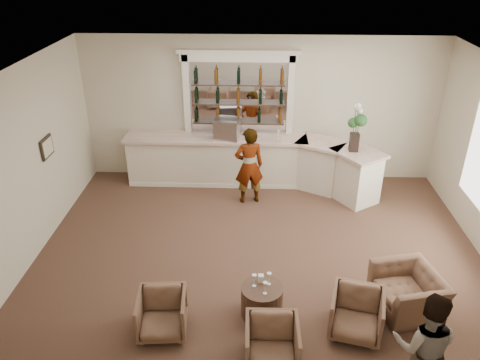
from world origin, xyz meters
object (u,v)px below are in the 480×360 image
armchair_left (162,314)px  espresso_machine (227,129)px  sommelier (249,166)px  armchair_right (356,314)px  cocktail_table (262,301)px  armchair_center (272,344)px  bar_counter (253,162)px  flower_vase (356,125)px  armchair_far (408,292)px  guest (424,347)px

armchair_left → espresso_machine: size_ratio=1.34×
sommelier → armchair_right: bearing=100.0°
cocktail_table → armchair_center: size_ratio=0.87×
bar_counter → cocktail_table: (0.21, -4.21, -0.32)m
sommelier → armchair_right: sommelier is taller
sommelier → flower_vase: (2.17, 0.20, 0.88)m
cocktail_table → armchair_far: bearing=5.3°
guest → flower_vase: bearing=-71.5°
flower_vase → espresso_machine: bearing=167.9°
espresso_machine → cocktail_table: bearing=-71.0°
bar_counter → armchair_left: size_ratio=8.10×
flower_vase → sommelier: bearing=-174.8°
armchair_center → flower_vase: flower_vase is taller
guest → armchair_left: guest is taller
guest → bar_counter: bearing=-50.7°
cocktail_table → espresso_machine: bearing=100.5°
armchair_center → guest: bearing=-13.1°
sommelier → flower_vase: 2.35m
sommelier → armchair_far: size_ratio=1.68×
armchair_left → guest: bearing=-20.2°
armchair_left → armchair_far: 3.69m
bar_counter → guest: bearing=-69.0°
armchair_far → sommelier: bearing=-156.2°
guest → armchair_left: 3.49m
armchair_left → armchair_right: 2.78m
armchair_center → armchair_right: (1.22, 0.61, 0.01)m
guest → armchair_left: bearing=3.2°
armchair_right → cocktail_table: bearing=-179.4°
guest → armchair_far: bearing=-82.8°
sommelier → armchair_center: sommelier is taller
armchair_right → armchair_left: bearing=-164.3°
espresso_machine → armchair_left: bearing=-89.5°
armchair_right → flower_vase: bearing=95.9°
armchair_left → armchair_right: (2.77, 0.09, 0.02)m
espresso_machine → flower_vase: size_ratio=0.51×
cocktail_table → armchair_left: size_ratio=0.89×
sommelier → bar_counter: bearing=-108.3°
bar_counter → armchair_center: 5.15m
cocktail_table → espresso_machine: 4.42m
bar_counter → cocktail_table: size_ratio=9.09×
bar_counter → armchair_right: bearing=-71.1°
armchair_right → espresso_machine: espresso_machine is taller
armchair_left → sommelier: bearing=68.2°
cocktail_table → armchair_right: bearing=-13.2°
armchair_left → espresso_machine: espresso_machine is taller
armchair_left → armchair_right: bearing=-3.2°
sommelier → guest: 5.23m
bar_counter → sommelier: sommelier is taller
guest → sommelier: bearing=-47.0°
flower_vase → cocktail_table: bearing=-117.6°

